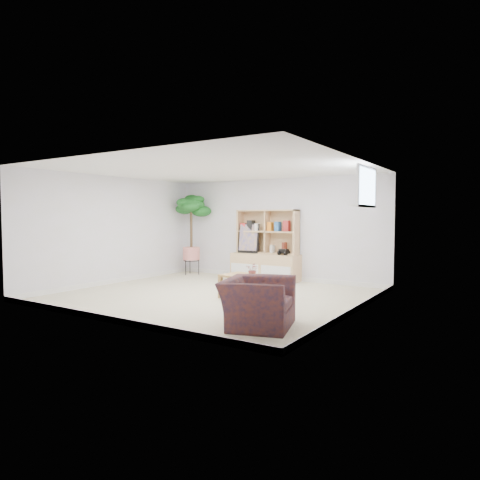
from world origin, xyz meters
The scene contains 14 objects.
floor centered at (0.00, 0.00, 0.00)m, with size 5.50×5.00×0.01m, color tan.
ceiling centered at (0.00, 0.00, 2.40)m, with size 5.50×5.00×0.01m, color white.
walls centered at (0.00, 0.00, 1.20)m, with size 5.51×5.01×2.40m.
baseboard centered at (0.00, 0.00, 0.05)m, with size 5.50×5.00×0.10m, color white, non-canonical shape.
window centered at (2.73, 0.60, 2.00)m, with size 0.10×0.98×0.68m, color silver, non-canonical shape.
window_sill centered at (2.67, 0.60, 1.68)m, with size 0.14×1.00×0.04m, color white.
storage_unit centered at (-0.12, 2.24, 0.83)m, with size 1.66×0.56×1.66m, color tan, non-canonical shape.
poster centered at (-0.56, 2.21, 0.98)m, with size 0.51×0.12×0.71m, color gold, non-canonical shape.
toy_truck centered at (0.40, 2.17, 0.70)m, with size 0.30×0.20×0.16m, color black, non-canonical shape.
coffee_table centered at (0.81, 0.04, 0.22)m, with size 1.07×0.58×0.44m, color olive, non-canonical shape.
table_plant centered at (0.92, -0.07, 0.56)m, with size 0.22×0.19×0.25m, color #246325.
floor_tree centered at (-2.21, 2.05, 1.04)m, with size 0.76×0.76×2.07m, color #104117, non-canonical shape.
armchair centered at (1.88, -1.54, 0.38)m, with size 1.02×0.89×0.76m, color #181C38.
sill_plant centered at (2.67, 0.50, 1.82)m, with size 0.13×0.10×0.23m, color #104117.
Camera 1 is at (4.80, -6.54, 1.52)m, focal length 32.00 mm.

